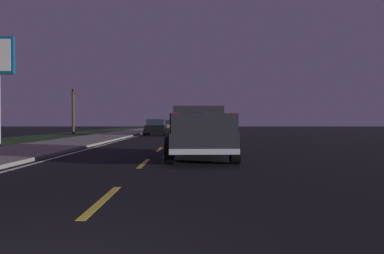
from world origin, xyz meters
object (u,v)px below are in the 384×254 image
object	(u,v)px
sedan_white	(192,127)
sedan_tan	(165,126)
sedan_black	(156,127)
pickup_truck	(199,130)
bare_tree_far	(73,110)

from	to	relation	value
sedan_white	sedan_tan	xyz separation A→B (m)	(5.46, 3.18, 0.00)
sedan_black	pickup_truck	bearing A→B (deg)	-170.54
pickup_truck	bare_tree_far	world-z (taller)	bare_tree_far
sedan_white	bare_tree_far	bearing A→B (deg)	96.69
pickup_truck	sedan_tan	world-z (taller)	pickup_truck
sedan_tan	bare_tree_far	bearing A→B (deg)	127.34
sedan_white	sedan_black	distance (m)	5.65
sedan_black	sedan_tan	bearing A→B (deg)	-1.10
sedan_black	bare_tree_far	world-z (taller)	bare_tree_far
pickup_truck	sedan_black	size ratio (longest dim) A/B	1.24
sedan_black	sedan_white	bearing A→B (deg)	-36.62
pickup_truck	sedan_black	distance (m)	21.31
sedan_black	bare_tree_far	xyz separation A→B (m)	(3.11, 8.84, 1.69)
bare_tree_far	sedan_tan	bearing A→B (deg)	-52.66
sedan_white	sedan_black	size ratio (longest dim) A/B	1.00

